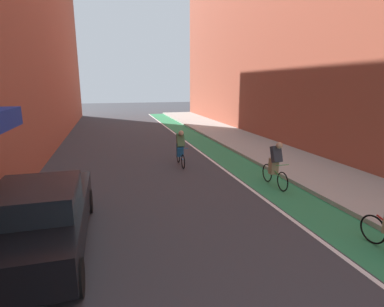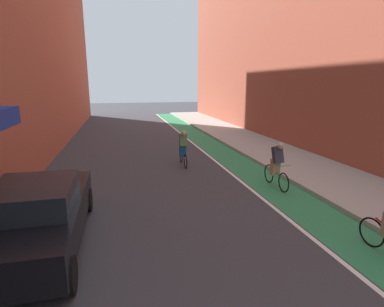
# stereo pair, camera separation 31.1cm
# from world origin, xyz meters

# --- Properties ---
(ground_plane) EXTENTS (90.24, 90.24, 0.00)m
(ground_plane) POSITION_xyz_m (0.00, 16.51, 0.00)
(ground_plane) COLOR #38383D
(bike_lane_paint) EXTENTS (1.60, 41.02, 0.00)m
(bike_lane_paint) POSITION_xyz_m (3.61, 18.51, 0.00)
(bike_lane_paint) COLOR #2D8451
(bike_lane_paint) RESTS_ON ground
(lane_divider_stripe) EXTENTS (0.12, 41.02, 0.00)m
(lane_divider_stripe) POSITION_xyz_m (2.71, 18.51, 0.00)
(lane_divider_stripe) COLOR white
(lane_divider_stripe) RESTS_ON ground
(sidewalk_right) EXTENTS (3.37, 41.02, 0.14)m
(sidewalk_right) POSITION_xyz_m (6.10, 18.51, 0.07)
(sidewalk_right) COLOR #A8A59E
(sidewalk_right) RESTS_ON ground
(building_facade_right) EXTENTS (2.40, 37.02, 13.92)m
(building_facade_right) POSITION_xyz_m (8.99, 20.51, 6.96)
(building_facade_right) COLOR #9E4C38
(building_facade_right) RESTS_ON ground
(parked_sedan_black) EXTENTS (1.90, 4.66, 1.53)m
(parked_sedan_black) POSITION_xyz_m (-3.36, 9.63, 0.79)
(parked_sedan_black) COLOR black
(parked_sedan_black) RESTS_ON ground
(cyclist_trailing) EXTENTS (0.48, 1.72, 1.61)m
(cyclist_trailing) POSITION_xyz_m (3.65, 12.08, 0.81)
(cyclist_trailing) COLOR black
(cyclist_trailing) RESTS_ON ground
(cyclist_far) EXTENTS (0.48, 1.67, 1.59)m
(cyclist_far) POSITION_xyz_m (1.09, 15.63, 0.80)
(cyclist_far) COLOR black
(cyclist_far) RESTS_ON ground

